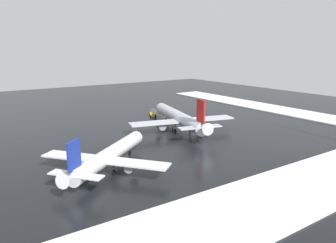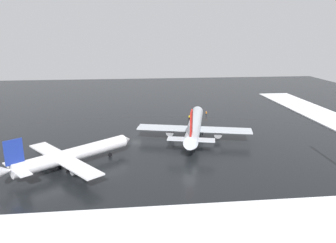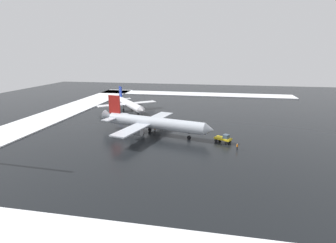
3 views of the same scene
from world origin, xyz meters
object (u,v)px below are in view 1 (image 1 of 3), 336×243
airplane_parked_starboard (109,155)px  ground_crew_beside_wing (160,111)px  pushback_tug (153,113)px  airplane_parked_portside (180,118)px  ground_crew_near_tug (173,128)px

airplane_parked_starboard → ground_crew_beside_wing: airplane_parked_starboard is taller
airplane_parked_starboard → pushback_tug: airplane_parked_starboard is taller
airplane_parked_portside → pushback_tug: airplane_parked_portside is taller
ground_crew_beside_wing → ground_crew_near_tug: bearing=94.4°
airplane_parked_starboard → ground_crew_near_tug: bearing=-5.3°
pushback_tug → ground_crew_beside_wing: (5.13, 3.34, -0.31)m
airplane_parked_portside → ground_crew_near_tug: 3.64m
airplane_parked_portside → ground_crew_near_tug: bearing=99.7°
pushback_tug → ground_crew_near_tug: pushback_tug is taller
airplane_parked_portside → airplane_parked_starboard: (-30.81, -18.09, -0.60)m
airplane_parked_starboard → pushback_tug: (34.78, 39.64, -1.83)m
airplane_parked_starboard → pushback_tug: size_ratio=5.21×
ground_crew_near_tug → airplane_parked_portside: bearing=-61.3°
ground_crew_near_tug → ground_crew_beside_wing: bearing=8.3°
ground_crew_beside_wing → airplane_parked_starboard: bearing=76.4°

